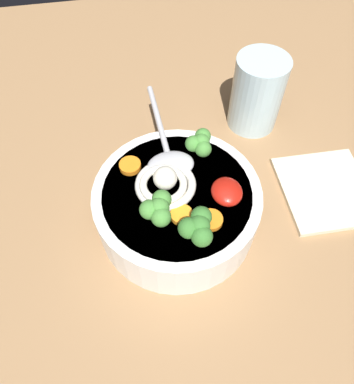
# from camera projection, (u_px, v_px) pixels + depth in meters

# --- Properties ---
(table_slab) EXTENTS (1.17, 1.17, 0.04)m
(table_slab) POSITION_uv_depth(u_px,v_px,m) (195.00, 211.00, 0.54)
(table_slab) COLOR #936D47
(table_slab) RESTS_ON ground
(soup_bowl) EXTENTS (0.21, 0.21, 0.07)m
(soup_bowl) POSITION_uv_depth(u_px,v_px,m) (177.00, 207.00, 0.48)
(soup_bowl) COLOR white
(soup_bowl) RESTS_ON table_slab
(noodle_pile) EXTENTS (0.08, 0.08, 0.03)m
(noodle_pile) POSITION_uv_depth(u_px,v_px,m) (165.00, 183.00, 0.44)
(noodle_pile) COLOR silver
(noodle_pile) RESTS_ON soup_bowl
(soup_spoon) EXTENTS (0.17, 0.06, 0.02)m
(soup_spoon) POSITION_uv_depth(u_px,v_px,m) (168.00, 157.00, 0.47)
(soup_spoon) COLOR #B7B7BC
(soup_spoon) RESTS_ON soup_bowl
(chili_sauce_dollop) EXTENTS (0.04, 0.04, 0.02)m
(chili_sauce_dollop) POSITION_uv_depth(u_px,v_px,m) (227.00, 192.00, 0.44)
(chili_sauce_dollop) COLOR #B2190F
(chili_sauce_dollop) RESTS_ON soup_bowl
(broccoli_floret_rear) EXTENTS (0.04, 0.04, 0.03)m
(broccoli_floret_rear) POSITION_uv_depth(u_px,v_px,m) (200.00, 143.00, 0.47)
(broccoli_floret_rear) COLOR #7A9E60
(broccoli_floret_rear) RESTS_ON soup_bowl
(broccoli_floret_beside_noodles) EXTENTS (0.04, 0.04, 0.04)m
(broccoli_floret_beside_noodles) POSITION_uv_depth(u_px,v_px,m) (158.00, 208.00, 0.41)
(broccoli_floret_beside_noodles) COLOR #7A9E60
(broccoli_floret_beside_noodles) RESTS_ON soup_bowl
(broccoli_floret_near_spoon) EXTENTS (0.05, 0.04, 0.04)m
(broccoli_floret_near_spoon) POSITION_uv_depth(u_px,v_px,m) (198.00, 227.00, 0.40)
(broccoli_floret_near_spoon) COLOR #7A9E60
(broccoli_floret_near_spoon) RESTS_ON soup_bowl
(carrot_slice_front) EXTENTS (0.03, 0.03, 0.01)m
(carrot_slice_front) POSITION_uv_depth(u_px,v_px,m) (182.00, 215.00, 0.43)
(carrot_slice_front) COLOR orange
(carrot_slice_front) RESTS_ON soup_bowl
(carrot_slice_right) EXTENTS (0.03, 0.03, 0.01)m
(carrot_slice_right) POSITION_uv_depth(u_px,v_px,m) (130.00, 166.00, 0.47)
(carrot_slice_right) COLOR orange
(carrot_slice_right) RESTS_ON soup_bowl
(carrot_slice_center) EXTENTS (0.03, 0.03, 0.01)m
(carrot_slice_center) POSITION_uv_depth(u_px,v_px,m) (208.00, 220.00, 0.42)
(carrot_slice_center) COLOR orange
(carrot_slice_center) RESTS_ON soup_bowl
(drinking_glass) EXTENTS (0.08, 0.08, 0.12)m
(drinking_glass) POSITION_uv_depth(u_px,v_px,m) (257.00, 93.00, 0.57)
(drinking_glass) COLOR silver
(drinking_glass) RESTS_ON table_slab
(folded_napkin) EXTENTS (0.13, 0.13, 0.01)m
(folded_napkin) POSITION_uv_depth(u_px,v_px,m) (326.00, 190.00, 0.53)
(folded_napkin) COLOR beige
(folded_napkin) RESTS_ON table_slab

